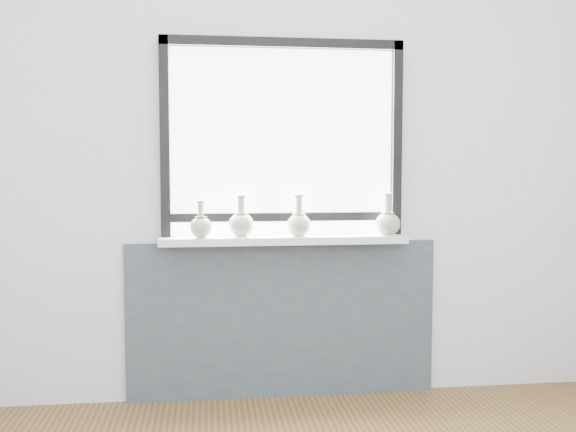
{
  "coord_description": "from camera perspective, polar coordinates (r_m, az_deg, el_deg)",
  "views": [
    {
      "loc": [
        -0.4,
        -1.67,
        1.26
      ],
      "look_at": [
        0.0,
        1.55,
        1.02
      ],
      "focal_mm": 40.0,
      "sensor_mm": 36.0,
      "label": 1
    }
  ],
  "objects": [
    {
      "name": "vase_d",
      "position": [
        3.51,
        8.85,
        -0.51
      ],
      "size": [
        0.14,
        0.14,
        0.23
      ],
      "rotation": [
        0.0,
        0.0,
        -0.35
      ],
      "color": "#ABBD97",
      "rests_on": "windowsill"
    },
    {
      "name": "vase_a",
      "position": [
        3.37,
        -7.75,
        -0.87
      ],
      "size": [
        0.12,
        0.12,
        0.2
      ],
      "rotation": [
        0.0,
        0.0,
        -0.01
      ],
      "color": "#ABBD97",
      "rests_on": "windowsill"
    },
    {
      "name": "vase_b",
      "position": [
        3.4,
        -4.18,
        -0.61
      ],
      "size": [
        0.14,
        0.14,
        0.22
      ],
      "rotation": [
        0.0,
        0.0,
        -0.29
      ],
      "color": "#ABBD97",
      "rests_on": "windowsill"
    },
    {
      "name": "windowsill",
      "position": [
        3.43,
        -0.33,
        -2.13
      ],
      "size": [
        1.32,
        0.18,
        0.04
      ],
      "primitive_type": "cube",
      "color": "white",
      "rests_on": "apron_panel"
    },
    {
      "name": "window",
      "position": [
        3.48,
        -0.46,
        7.22
      ],
      "size": [
        1.3,
        0.06,
        1.05
      ],
      "color": "black",
      "rests_on": "windowsill"
    },
    {
      "name": "apron_panel",
      "position": [
        3.58,
        -0.46,
        -9.19
      ],
      "size": [
        1.7,
        0.03,
        0.86
      ],
      "primitive_type": "cube",
      "color": "#404D55",
      "rests_on": "ground"
    },
    {
      "name": "back_wall",
      "position": [
        3.51,
        -0.53,
        4.88
      ],
      "size": [
        3.6,
        0.02,
        2.6
      ],
      "primitive_type": "cube",
      "color": "silver",
      "rests_on": "ground"
    },
    {
      "name": "vase_c",
      "position": [
        3.42,
        0.97,
        -0.6
      ],
      "size": [
        0.13,
        0.13,
        0.22
      ],
      "rotation": [
        0.0,
        0.0,
        -0.38
      ],
      "color": "#ABBD97",
      "rests_on": "windowsill"
    }
  ]
}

